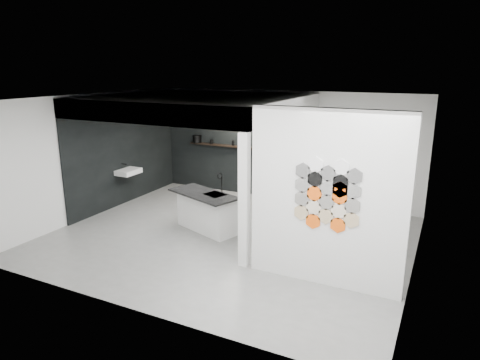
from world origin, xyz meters
The scene contains 17 objects.
floor centered at (0.00, 0.00, -0.01)m, with size 7.00×6.00×0.01m, color slate.
partition_panel centered at (2.23, -1.00, 1.40)m, with size 2.45×0.15×2.80m, color silver.
bay_clad_back centered at (-1.30, 2.97, 1.18)m, with size 4.40×0.04×2.35m, color black.
bay_clad_left centered at (-3.47, 1.00, 1.18)m, with size 0.04×4.00×2.35m, color black.
bulkhead centered at (-1.30, 1.00, 2.55)m, with size 4.40×4.00×0.40m, color silver.
corner_column centered at (0.82, -1.00, 1.18)m, with size 0.16×0.16×2.35m, color silver.
fascia_beam centered at (-1.30, -0.92, 2.55)m, with size 4.40×0.16×0.40m, color silver.
wall_basin centered at (-3.24, 0.80, 0.85)m, with size 0.40×0.60×0.12m, color silver.
display_shelf centered at (-1.20, 2.87, 1.30)m, with size 3.00×0.15×0.04m, color black.
kitchen_island centered at (-0.61, 0.14, 0.43)m, with size 1.72×1.19×1.27m.
stockpot centered at (-2.51, 2.87, 1.42)m, with size 0.24×0.24×0.20m, color black.
kettle centered at (0.06, 2.87, 1.39)m, with size 0.16×0.16×0.13m, color black.
glass_bowl centered at (0.15, 2.87, 1.38)m, with size 0.15×0.15×0.11m, color gray.
glass_vase centered at (0.15, 2.87, 1.39)m, with size 0.11×0.11×0.15m, color gray.
bottle_dark centered at (-1.38, 2.87, 1.39)m, with size 0.05×0.05×0.14m, color black.
utensil_cup centered at (-2.04, 2.87, 1.37)m, with size 0.09×0.09×0.11m, color black.
hex_tile_cluster centered at (2.26, -1.09, 1.50)m, with size 1.04×0.02×1.16m.
Camera 1 is at (3.81, -7.21, 3.39)m, focal length 32.00 mm.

